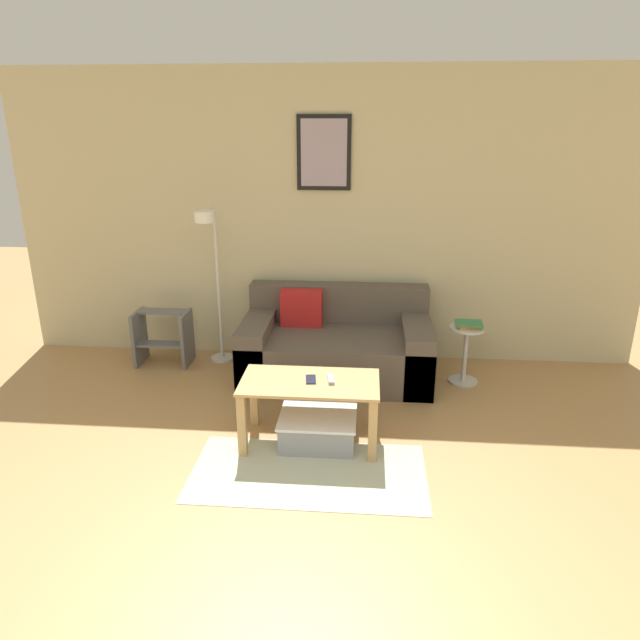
# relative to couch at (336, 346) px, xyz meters

# --- Properties ---
(wall_back) EXTENTS (5.60, 0.09, 2.55)m
(wall_back) POSITION_rel_couch_xyz_m (-0.13, 0.48, 1.02)
(wall_back) COLOR #C6BC93
(wall_back) RESTS_ON ground_plane
(area_rug) EXTENTS (1.47, 0.75, 0.01)m
(area_rug) POSITION_rel_couch_xyz_m (-0.08, -1.51, -0.26)
(area_rug) COLOR #B2B79E
(area_rug) RESTS_ON ground_plane
(couch) EXTENTS (1.59, 0.91, 0.73)m
(couch) POSITION_rel_couch_xyz_m (0.00, 0.00, 0.00)
(couch) COLOR brown
(couch) RESTS_ON ground_plane
(coffee_table) EXTENTS (0.93, 0.48, 0.46)m
(coffee_table) POSITION_rel_couch_xyz_m (-0.11, -1.14, 0.10)
(coffee_table) COLOR tan
(coffee_table) RESTS_ON ground_plane
(storage_bin) EXTENTS (0.52, 0.42, 0.21)m
(storage_bin) POSITION_rel_couch_xyz_m (-0.06, -1.15, -0.16)
(storage_bin) COLOR gray
(storage_bin) RESTS_ON ground_plane
(floor_lamp) EXTENTS (0.21, 0.49, 1.42)m
(floor_lamp) POSITION_rel_couch_xyz_m (-1.07, 0.09, 0.68)
(floor_lamp) COLOR silver
(floor_lamp) RESTS_ON ground_plane
(side_table) EXTENTS (0.29, 0.29, 0.49)m
(side_table) POSITION_rel_couch_xyz_m (1.09, -0.07, 0.03)
(side_table) COLOR silver
(side_table) RESTS_ON ground_plane
(book_stack) EXTENTS (0.23, 0.19, 0.04)m
(book_stack) POSITION_rel_couch_xyz_m (1.10, -0.06, 0.25)
(book_stack) COLOR #D18438
(book_stack) RESTS_ON side_table
(remote_control) EXTENTS (0.06, 0.15, 0.02)m
(remote_control) POSITION_rel_couch_xyz_m (0.03, -1.11, 0.21)
(remote_control) COLOR #99999E
(remote_control) RESTS_ON coffee_table
(cell_phone) EXTENTS (0.08, 0.15, 0.01)m
(cell_phone) POSITION_rel_couch_xyz_m (-0.11, -1.12, 0.20)
(cell_phone) COLOR #1E2338
(cell_phone) RESTS_ON coffee_table
(step_stool) EXTENTS (0.48, 0.31, 0.49)m
(step_stool) POSITION_rel_couch_xyz_m (-1.57, 0.11, 0.00)
(step_stool) COLOR slate
(step_stool) RESTS_ON ground_plane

